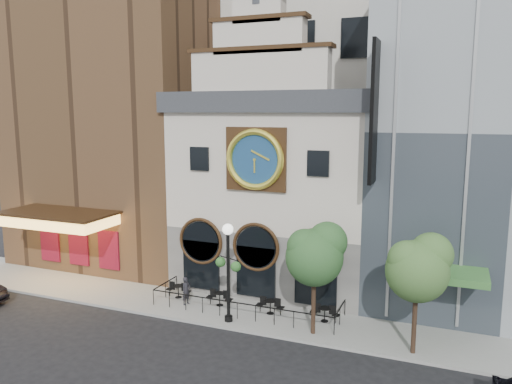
{
  "coord_description": "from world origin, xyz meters",
  "views": [
    {
      "loc": [
        10.39,
        -22.08,
        11.21
      ],
      "look_at": [
        -0.83,
        6.0,
        6.31
      ],
      "focal_mm": 35.0,
      "sensor_mm": 36.0,
      "label": 1
    }
  ],
  "objects_px": {
    "bistro_2": "(270,306)",
    "tree_left": "(316,253)",
    "bistro_3": "(325,313)",
    "lamppost": "(228,262)",
    "bistro_1": "(220,298)",
    "tree_right": "(419,266)",
    "bistro_0": "(178,290)",
    "pedestrian": "(186,291)"
  },
  "relations": [
    {
      "from": "lamppost",
      "to": "tree_left",
      "type": "bearing_deg",
      "value": 24.96
    },
    {
      "from": "bistro_3",
      "to": "pedestrian",
      "type": "height_order",
      "value": "pedestrian"
    },
    {
      "from": "bistro_0",
      "to": "bistro_2",
      "type": "relative_size",
      "value": 1.0
    },
    {
      "from": "bistro_1",
      "to": "bistro_3",
      "type": "distance_m",
      "value": 6.16
    },
    {
      "from": "pedestrian",
      "to": "bistro_3",
      "type": "bearing_deg",
      "value": -71.19
    },
    {
      "from": "bistro_3",
      "to": "tree_left",
      "type": "distance_m",
      "value": 4.05
    },
    {
      "from": "bistro_0",
      "to": "bistro_3",
      "type": "xyz_separation_m",
      "value": [
        9.01,
        -0.11,
        0.0
      ]
    },
    {
      "from": "tree_left",
      "to": "tree_right",
      "type": "height_order",
      "value": "tree_left"
    },
    {
      "from": "bistro_0",
      "to": "pedestrian",
      "type": "distance_m",
      "value": 1.27
    },
    {
      "from": "bistro_1",
      "to": "bistro_3",
      "type": "bearing_deg",
      "value": 0.66
    },
    {
      "from": "bistro_1",
      "to": "tree_right",
      "type": "relative_size",
      "value": 0.28
    },
    {
      "from": "bistro_3",
      "to": "pedestrian",
      "type": "relative_size",
      "value": 0.97
    },
    {
      "from": "tree_left",
      "to": "bistro_2",
      "type": "bearing_deg",
      "value": 153.09
    },
    {
      "from": "bistro_3",
      "to": "tree_left",
      "type": "height_order",
      "value": "tree_left"
    },
    {
      "from": "lamppost",
      "to": "tree_right",
      "type": "relative_size",
      "value": 0.94
    },
    {
      "from": "bistro_0",
      "to": "bistro_3",
      "type": "bearing_deg",
      "value": -0.73
    },
    {
      "from": "bistro_3",
      "to": "lamppost",
      "type": "bearing_deg",
      "value": -158.86
    },
    {
      "from": "bistro_0",
      "to": "tree_right",
      "type": "relative_size",
      "value": 0.28
    },
    {
      "from": "bistro_2",
      "to": "tree_left",
      "type": "bearing_deg",
      "value": -26.91
    },
    {
      "from": "bistro_3",
      "to": "tree_right",
      "type": "relative_size",
      "value": 0.28
    },
    {
      "from": "bistro_0",
      "to": "pedestrian",
      "type": "height_order",
      "value": "pedestrian"
    },
    {
      "from": "bistro_3",
      "to": "tree_left",
      "type": "relative_size",
      "value": 0.28
    },
    {
      "from": "bistro_2",
      "to": "tree_left",
      "type": "height_order",
      "value": "tree_left"
    },
    {
      "from": "tree_left",
      "to": "tree_right",
      "type": "xyz_separation_m",
      "value": [
        4.85,
        -0.27,
        -0.03
      ]
    },
    {
      "from": "bistro_3",
      "to": "lamppost",
      "type": "distance_m",
      "value": 5.85
    },
    {
      "from": "bistro_1",
      "to": "pedestrian",
      "type": "height_order",
      "value": "pedestrian"
    },
    {
      "from": "bistro_2",
      "to": "tree_left",
      "type": "xyz_separation_m",
      "value": [
        2.9,
        -1.47,
        3.74
      ]
    },
    {
      "from": "bistro_1",
      "to": "bistro_2",
      "type": "relative_size",
      "value": 1.0
    },
    {
      "from": "bistro_0",
      "to": "bistro_1",
      "type": "relative_size",
      "value": 1.0
    },
    {
      "from": "bistro_0",
      "to": "bistro_1",
      "type": "xyz_separation_m",
      "value": [
        2.85,
        -0.19,
        0.0
      ]
    },
    {
      "from": "pedestrian",
      "to": "lamppost",
      "type": "height_order",
      "value": "lamppost"
    },
    {
      "from": "bistro_2",
      "to": "bistro_0",
      "type": "bearing_deg",
      "value": 177.98
    },
    {
      "from": "tree_left",
      "to": "tree_right",
      "type": "relative_size",
      "value": 1.01
    },
    {
      "from": "bistro_0",
      "to": "tree_right",
      "type": "bearing_deg",
      "value": -8.12
    },
    {
      "from": "bistro_1",
      "to": "bistro_2",
      "type": "distance_m",
      "value": 3.11
    },
    {
      "from": "lamppost",
      "to": "tree_right",
      "type": "xyz_separation_m",
      "value": [
        9.48,
        0.0,
        0.88
      ]
    },
    {
      "from": "bistro_1",
      "to": "tree_right",
      "type": "height_order",
      "value": "tree_right"
    },
    {
      "from": "pedestrian",
      "to": "tree_left",
      "type": "relative_size",
      "value": 0.28
    },
    {
      "from": "tree_right",
      "to": "lamppost",
      "type": "bearing_deg",
      "value": -179.97
    },
    {
      "from": "bistro_2",
      "to": "bistro_3",
      "type": "height_order",
      "value": "same"
    },
    {
      "from": "bistro_0",
      "to": "bistro_2",
      "type": "xyz_separation_m",
      "value": [
        5.96,
        -0.21,
        0.0
      ]
    },
    {
      "from": "tree_left",
      "to": "bistro_0",
      "type": "bearing_deg",
      "value": 169.24
    }
  ]
}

